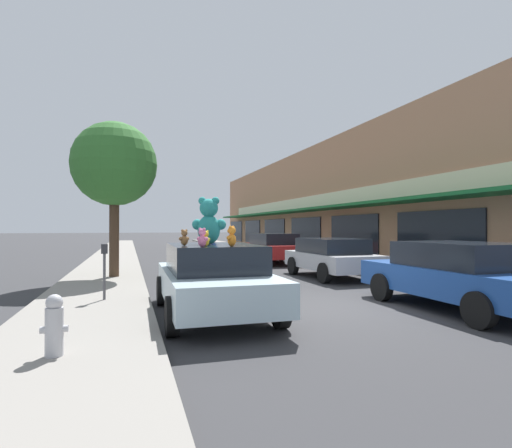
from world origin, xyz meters
name	(u,v)px	position (x,y,z in m)	size (l,w,h in m)	color
ground_plane	(327,306)	(0.00, 0.00, 0.00)	(260.00, 260.00, 0.00)	#333335
sidewalk_near	(85,319)	(-5.07, 0.00, 0.07)	(2.53, 90.00, 0.13)	gray
sidewalk_far	(498,292)	(5.07, 0.00, 0.07)	(2.53, 90.00, 0.13)	gray
storefront_row	(401,204)	(13.46, 14.80, 3.37)	(15.80, 39.23, 6.75)	tan
plush_art_car	(213,277)	(-2.65, -0.16, 0.77)	(2.15, 4.47, 1.44)	#ADC6D1
teddy_bear_giant	(209,221)	(-2.72, -0.06, 1.91)	(0.74, 0.52, 0.97)	teal
teddy_bear_orange	(232,236)	(-2.51, -1.10, 1.62)	(0.24, 0.27, 0.38)	orange
teddy_bear_blue	(214,236)	(-2.42, 0.95, 1.57)	(0.21, 0.14, 0.28)	blue
teddy_bear_pink	(202,238)	(-3.05, -1.15, 1.60)	(0.22, 0.24, 0.34)	pink
teddy_bear_brown	(184,238)	(-3.28, -0.46, 1.59)	(0.23, 0.18, 0.31)	olive
teddy_bear_yellow	(206,239)	(-2.95, -0.93, 1.58)	(0.22, 0.17, 0.29)	yellow
parked_car_far_left	(461,274)	(2.57, -1.25, 0.78)	(2.22, 4.56, 1.46)	#1E4793
parked_car_far_center	(331,256)	(2.57, 4.53, 0.76)	(2.07, 4.08, 1.39)	#B7B7BC
parked_car_far_right	(273,247)	(2.57, 10.48, 0.81)	(2.07, 4.22, 1.48)	maroon
street_tree	(114,165)	(-4.75, 6.09, 3.90)	(2.82, 2.82, 5.20)	#473323
fire_hydrant	(54,325)	(-5.20, -2.46, 0.53)	(0.33, 0.22, 0.79)	#B2B2B7
parking_meter	(104,264)	(-4.82, 1.61, 0.94)	(0.14, 0.10, 1.27)	#4C4C51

